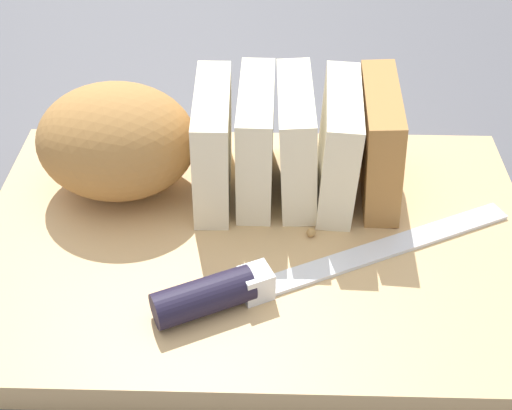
{
  "coord_description": "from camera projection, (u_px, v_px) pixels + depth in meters",
  "views": [
    {
      "loc": [
        -0.0,
        -0.37,
        0.36
      ],
      "look_at": [
        0.0,
        0.0,
        0.05
      ],
      "focal_mm": 47.3,
      "sensor_mm": 36.0,
      "label": 1
    }
  ],
  "objects": [
    {
      "name": "ground_plane",
      "position": [
        256.0,
        258.0,
        0.52
      ],
      "size": [
        3.0,
        3.0,
        0.0
      ],
      "primitive_type": "plane",
      "color": "#4C4C51"
    },
    {
      "name": "cutting_board",
      "position": [
        256.0,
        247.0,
        0.51
      ],
      "size": [
        0.42,
        0.28,
        0.02
      ],
      "primitive_type": "cube",
      "rotation": [
        0.0,
        0.0,
        -0.03
      ],
      "color": "tan",
      "rests_on": "ground_plane"
    },
    {
      "name": "bread_loaf",
      "position": [
        208.0,
        142.0,
        0.52
      ],
      "size": [
        0.28,
        0.11,
        0.09
      ],
      "rotation": [
        0.0,
        0.0,
        -0.03
      ],
      "color": "#A8753D",
      "rests_on": "cutting_board"
    },
    {
      "name": "bread_knife",
      "position": [
        247.0,
        285.0,
        0.45
      ],
      "size": [
        0.26,
        0.13,
        0.02
      ],
      "rotation": [
        0.0,
        0.0,
        0.42
      ],
      "color": "silver",
      "rests_on": "cutting_board"
    },
    {
      "name": "crumb_near_knife",
      "position": [
        325.0,
        219.0,
        0.51
      ],
      "size": [
        0.0,
        0.0,
        0.0
      ],
      "primitive_type": "sphere",
      "color": "tan",
      "rests_on": "cutting_board"
    },
    {
      "name": "crumb_near_loaf",
      "position": [
        311.0,
        229.0,
        0.5
      ],
      "size": [
        0.01,
        0.01,
        0.01
      ],
      "primitive_type": "sphere",
      "color": "tan",
      "rests_on": "cutting_board"
    }
  ]
}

